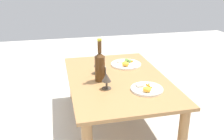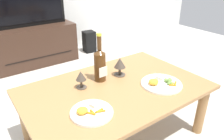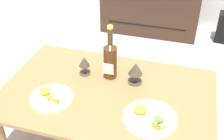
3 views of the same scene
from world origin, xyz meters
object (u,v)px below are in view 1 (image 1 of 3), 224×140
(goblet_right, at_px, (99,63))
(dinner_plate_right, at_px, (126,64))
(dinner_plate_left, at_px, (147,89))
(dining_table, at_px, (117,85))
(wine_bottle, at_px, (100,65))
(goblet_left, at_px, (107,79))

(goblet_right, bearing_deg, dinner_plate_right, -63.13)
(dinner_plate_left, bearing_deg, dinner_plate_right, -0.16)
(dining_table, bearing_deg, dinner_plate_left, -151.69)
(dinner_plate_left, xyz_separation_m, dinner_plate_right, (0.56, -0.00, 0.00))
(goblet_right, xyz_separation_m, dinner_plate_left, (-0.42, -0.29, -0.08))
(dining_table, xyz_separation_m, dinner_plate_right, (0.28, -0.15, 0.08))
(dining_table, xyz_separation_m, goblet_right, (0.14, 0.13, 0.16))
(dinner_plate_right, bearing_deg, dining_table, 151.14)
(wine_bottle, bearing_deg, goblet_left, -173.41)
(dining_table, height_order, dinner_plate_left, dinner_plate_left)
(dining_table, bearing_deg, dinner_plate_right, -28.86)
(wine_bottle, height_order, goblet_right, wine_bottle)
(wine_bottle, bearing_deg, dinner_plate_right, -44.73)
(wine_bottle, xyz_separation_m, goblet_right, (0.16, -0.02, -0.04))
(goblet_right, bearing_deg, dinner_plate_left, -145.82)
(dining_table, height_order, wine_bottle, wine_bottle)
(dinner_plate_left, height_order, dinner_plate_right, dinner_plate_right)
(dining_table, height_order, goblet_left, goblet_left)
(wine_bottle, relative_size, goblet_left, 2.82)
(dinner_plate_left, relative_size, dinner_plate_right, 0.86)
(dining_table, bearing_deg, goblet_right, 44.24)
(dining_table, distance_m, dinner_plate_left, 0.33)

